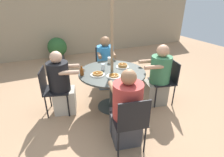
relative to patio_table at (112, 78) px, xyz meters
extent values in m
plane|color=tan|center=(0.00, 0.00, -0.61)|extent=(12.00, 12.00, 0.00)
cube|color=tan|center=(0.00, 3.59, 0.36)|extent=(10.00, 0.06, 1.94)
cylinder|color=#383D38|center=(0.00, 0.00, -0.60)|extent=(0.54, 0.54, 0.01)
cylinder|color=#383D38|center=(0.00, 0.00, -0.26)|extent=(0.10, 0.10, 0.70)
cylinder|color=#383D38|center=(0.00, 0.00, 0.11)|extent=(1.17, 1.17, 0.03)
cylinder|color=#846B4C|center=(0.00, 0.00, 0.45)|extent=(0.05, 0.05, 2.12)
cylinder|color=black|center=(-0.33, -0.74, -0.39)|extent=(0.02, 0.02, 0.44)
cylinder|color=black|center=(0.03, -0.81, -0.39)|extent=(0.02, 0.02, 0.44)
cylinder|color=black|center=(-0.40, -1.10, -0.39)|extent=(0.02, 0.02, 0.44)
cylinder|color=black|center=(-0.04, -1.17, -0.39)|extent=(0.02, 0.02, 0.44)
cube|color=black|center=(-0.18, -0.95, -0.16)|extent=(0.50, 0.50, 0.02)
cube|color=black|center=(-0.22, -1.15, 0.04)|extent=(0.40, 0.09, 0.39)
cube|color=#3D3D42|center=(-0.16, -0.84, -0.39)|extent=(0.45, 0.48, 0.44)
cylinder|color=#B73833|center=(-0.17, -0.90, 0.08)|extent=(0.39, 0.39, 0.51)
sphere|color=#A3704C|center=(-0.17, -0.90, 0.43)|extent=(0.20, 0.20, 0.20)
cylinder|color=#A3704C|center=(-0.29, -0.68, 0.20)|extent=(0.12, 0.30, 0.07)
cylinder|color=#A3704C|center=(0.02, -0.74, 0.20)|extent=(0.12, 0.30, 0.07)
cylinder|color=black|center=(0.73, -0.36, -0.39)|extent=(0.02, 0.02, 0.44)
cylinder|color=black|center=(0.81, -0.01, -0.39)|extent=(0.02, 0.02, 0.44)
cylinder|color=black|center=(1.08, -0.44, -0.39)|extent=(0.02, 0.02, 0.44)
cylinder|color=black|center=(1.16, -0.09, -0.39)|extent=(0.02, 0.02, 0.44)
cube|color=black|center=(0.95, -0.22, -0.16)|extent=(0.51, 0.51, 0.02)
cube|color=black|center=(1.14, -0.27, 0.04)|extent=(0.11, 0.40, 0.39)
cube|color=gray|center=(0.83, -0.20, -0.39)|extent=(0.46, 0.44, 0.44)
cylinder|color=#38754C|center=(0.89, -0.21, 0.09)|extent=(0.37, 0.37, 0.51)
sphere|color=tan|center=(0.89, -0.21, 0.44)|extent=(0.23, 0.23, 0.23)
cylinder|color=tan|center=(0.65, -0.31, 0.21)|extent=(0.34, 0.15, 0.07)
cylinder|color=tan|center=(0.72, -0.01, 0.21)|extent=(0.34, 0.15, 0.07)
cylinder|color=black|center=(0.37, 0.72, -0.39)|extent=(0.02, 0.02, 0.44)
cylinder|color=black|center=(0.03, 0.81, -0.39)|extent=(0.02, 0.02, 0.44)
cylinder|color=black|center=(0.47, 1.07, -0.39)|extent=(0.02, 0.02, 0.44)
cylinder|color=black|center=(0.12, 1.16, -0.39)|extent=(0.02, 0.02, 0.44)
cube|color=black|center=(0.25, 0.94, -0.16)|extent=(0.52, 0.52, 0.02)
cube|color=black|center=(0.30, 1.14, 0.04)|extent=(0.39, 0.12, 0.39)
cube|color=slate|center=(0.22, 0.83, -0.39)|extent=(0.44, 0.47, 0.44)
cylinder|color=teal|center=(0.23, 0.88, 0.08)|extent=(0.37, 0.37, 0.50)
sphere|color=brown|center=(0.23, 0.88, 0.43)|extent=(0.22, 0.22, 0.22)
cylinder|color=brown|center=(0.33, 0.65, 0.20)|extent=(0.15, 0.33, 0.07)
cylinder|color=brown|center=(0.03, 0.73, 0.20)|extent=(0.15, 0.33, 0.07)
cylinder|color=black|center=(-0.72, 0.38, -0.39)|extent=(0.02, 0.02, 0.44)
cylinder|color=black|center=(-0.81, 0.03, -0.39)|extent=(0.02, 0.02, 0.44)
cylinder|color=black|center=(-1.07, 0.47, -0.39)|extent=(0.02, 0.02, 0.44)
cylinder|color=black|center=(-1.16, 0.12, -0.39)|extent=(0.02, 0.02, 0.44)
cube|color=black|center=(-0.94, 0.25, -0.16)|extent=(0.52, 0.52, 0.02)
cube|color=black|center=(-1.14, 0.30, 0.04)|extent=(0.12, 0.39, 0.39)
cube|color=beige|center=(-0.83, 0.22, -0.39)|extent=(0.45, 0.42, 0.44)
cylinder|color=black|center=(-0.88, 0.24, 0.08)|extent=(0.36, 0.36, 0.51)
sphere|color=#DBA884|center=(-0.88, 0.24, 0.43)|extent=(0.20, 0.20, 0.20)
cylinder|color=#DBA884|center=(-0.66, 0.32, 0.21)|extent=(0.33, 0.15, 0.07)
cylinder|color=#DBA884|center=(-0.73, 0.05, 0.21)|extent=(0.33, 0.15, 0.07)
cylinder|color=silver|center=(-0.06, -0.21, 0.13)|extent=(0.24, 0.24, 0.01)
cylinder|color=#AD7A3D|center=(-0.06, -0.20, 0.14)|extent=(0.17, 0.17, 0.01)
cylinder|color=#AD7A3D|center=(-0.06, -0.21, 0.15)|extent=(0.16, 0.16, 0.01)
ellipsoid|color=brown|center=(-0.06, -0.21, 0.16)|extent=(0.13, 0.12, 0.00)
cube|color=#F4E084|center=(-0.05, -0.20, 0.16)|extent=(0.03, 0.03, 0.01)
cylinder|color=silver|center=(0.26, 0.11, 0.13)|extent=(0.24, 0.24, 0.01)
cylinder|color=#AD7A3D|center=(0.26, 0.11, 0.14)|extent=(0.17, 0.17, 0.01)
cylinder|color=#AD7A3D|center=(0.26, 0.10, 0.15)|extent=(0.17, 0.17, 0.01)
cylinder|color=#AD7A3D|center=(0.26, 0.10, 0.17)|extent=(0.17, 0.17, 0.01)
cylinder|color=#AD7A3D|center=(0.26, 0.10, 0.18)|extent=(0.16, 0.16, 0.01)
ellipsoid|color=brown|center=(0.26, 0.11, 0.19)|extent=(0.14, 0.13, 0.00)
cube|color=#F4E084|center=(0.25, 0.11, 0.19)|extent=(0.03, 0.03, 0.01)
cylinder|color=silver|center=(-0.28, -0.04, 0.13)|extent=(0.24, 0.24, 0.01)
cylinder|color=#AD7A3D|center=(-0.28, -0.04, 0.14)|extent=(0.17, 0.17, 0.01)
cylinder|color=#AD7A3D|center=(-0.28, -0.04, 0.16)|extent=(0.18, 0.18, 0.01)
ellipsoid|color=brown|center=(-0.28, -0.04, 0.16)|extent=(0.14, 0.13, 0.00)
cube|color=#F4E084|center=(-0.29, -0.05, 0.17)|extent=(0.03, 0.03, 0.01)
cylinder|color=brown|center=(-0.52, 0.06, 0.18)|extent=(0.07, 0.07, 0.11)
cylinder|color=brown|center=(-0.52, 0.06, 0.26)|extent=(0.03, 0.03, 0.05)
torus|color=brown|center=(-0.49, 0.06, 0.19)|extent=(0.05, 0.01, 0.05)
cylinder|color=beige|center=(0.14, 0.42, 0.17)|extent=(0.09, 0.09, 0.10)
cylinder|color=white|center=(0.14, 0.42, 0.23)|extent=(0.09, 0.09, 0.01)
cylinder|color=silver|center=(-0.12, 0.13, 0.18)|extent=(0.07, 0.07, 0.11)
cylinder|color=silver|center=(0.13, -0.37, 0.18)|extent=(0.08, 0.08, 0.12)
cylinder|color=#3D3D3F|center=(-0.53, 3.14, -0.52)|extent=(0.35, 0.35, 0.19)
sphere|color=#285628|center=(-0.53, 3.14, -0.17)|extent=(0.60, 0.60, 0.60)
camera|label=1|loc=(-1.13, -2.57, 1.32)|focal=28.00mm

